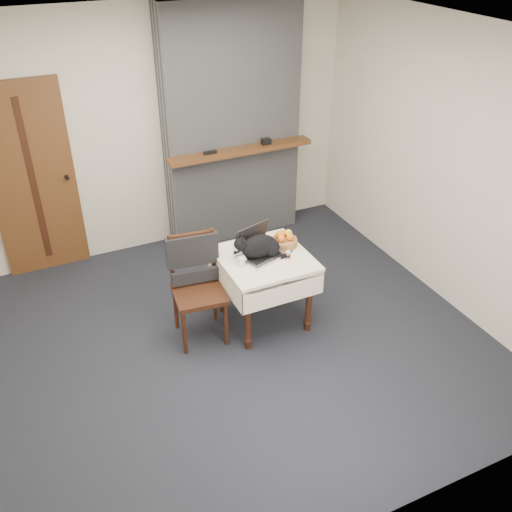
% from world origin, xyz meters
% --- Properties ---
extents(ground, '(4.50, 4.50, 0.00)m').
position_xyz_m(ground, '(0.00, 0.00, 0.00)').
color(ground, black).
rests_on(ground, ground).
extents(room_shell, '(4.52, 4.01, 2.61)m').
position_xyz_m(room_shell, '(0.00, 0.46, 1.76)').
color(room_shell, beige).
rests_on(room_shell, ground).
extents(door, '(0.82, 0.10, 2.00)m').
position_xyz_m(door, '(-1.20, 1.97, 1.00)').
color(door, brown).
rests_on(door, ground).
extents(chimney, '(1.62, 0.48, 2.60)m').
position_xyz_m(chimney, '(0.90, 1.85, 1.30)').
color(chimney, gray).
rests_on(chimney, ground).
extents(side_table, '(0.78, 0.78, 0.70)m').
position_xyz_m(side_table, '(0.48, 0.15, 0.59)').
color(side_table, black).
rests_on(side_table, ground).
extents(laptop, '(0.44, 0.40, 0.27)m').
position_xyz_m(laptop, '(0.44, 0.21, 0.77)').
color(laptop, '#B7B7BC').
rests_on(laptop, side_table).
extents(cat, '(0.48, 0.27, 0.24)m').
position_xyz_m(cat, '(0.44, 0.17, 0.80)').
color(cat, black).
rests_on(cat, side_table).
extents(cream_jar, '(0.07, 0.07, 0.07)m').
position_xyz_m(cream_jar, '(0.24, 0.11, 0.74)').
color(cream_jar, silver).
rests_on(cream_jar, side_table).
extents(pill_bottle, '(0.03, 0.03, 0.07)m').
position_xyz_m(pill_bottle, '(0.65, 0.04, 0.74)').
color(pill_bottle, '#B25715').
rests_on(pill_bottle, side_table).
extents(fruit_basket, '(0.23, 0.23, 0.13)m').
position_xyz_m(fruit_basket, '(0.73, 0.26, 0.75)').
color(fruit_basket, '#A86F43').
rests_on(fruit_basket, side_table).
extents(desk_clutter, '(0.16, 0.05, 0.01)m').
position_xyz_m(desk_clutter, '(0.70, 0.18, 0.70)').
color(desk_clutter, black).
rests_on(desk_clutter, side_table).
extents(chair, '(0.49, 0.48, 0.98)m').
position_xyz_m(chair, '(-0.12, 0.28, 0.63)').
color(chair, black).
rests_on(chair, ground).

